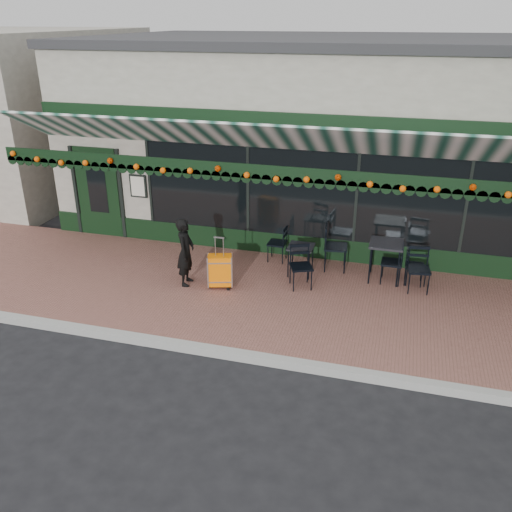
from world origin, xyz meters
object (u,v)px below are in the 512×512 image
(cafe_table_b, at_px, (301,249))
(chair_a_left, at_px, (392,263))
(woman, at_px, (186,252))
(cafe_table_a, at_px, (386,247))
(suitcase, at_px, (220,271))
(chair_b_right, at_px, (336,247))
(chair_b_front, at_px, (301,267))
(chair_a_right, at_px, (414,266))
(chair_a_front, at_px, (419,270))
(chair_b_left, at_px, (277,244))

(cafe_table_b, height_order, chair_a_left, chair_a_left)
(woman, height_order, cafe_table_a, woman)
(suitcase, distance_m, cafe_table_a, 3.41)
(woman, xyz_separation_m, chair_a_left, (4.00, 1.18, -0.27))
(chair_b_right, height_order, chair_b_front, chair_b_right)
(chair_b_right, relative_size, chair_b_front, 1.15)
(woman, relative_size, cafe_table_a, 1.70)
(suitcase, relative_size, chair_b_right, 1.07)
(cafe_table_a, bearing_deg, chair_a_right, -1.94)
(woman, distance_m, chair_a_front, 4.63)
(chair_b_front, bearing_deg, chair_a_right, -3.40)
(cafe_table_a, xyz_separation_m, chair_a_front, (0.67, -0.33, -0.29))
(suitcase, xyz_separation_m, chair_b_front, (1.56, 0.44, 0.08))
(cafe_table_a, height_order, chair_b_right, chair_b_right)
(suitcase, height_order, chair_b_front, suitcase)
(suitcase, xyz_separation_m, cafe_table_a, (3.15, 1.25, 0.38))
(woman, distance_m, chair_a_right, 4.64)
(woman, xyz_separation_m, chair_b_right, (2.81, 1.51, -0.20))
(woman, bearing_deg, chair_a_left, -79.69)
(chair_a_left, xyz_separation_m, chair_a_front, (0.53, -0.24, 0.02))
(chair_a_left, distance_m, chair_a_front, 0.58)
(suitcase, xyz_separation_m, chair_b_left, (0.79, 1.59, 0.04))
(suitcase, distance_m, cafe_table_b, 1.78)
(woman, height_order, chair_b_left, woman)
(chair_a_left, relative_size, chair_b_right, 0.85)
(woman, relative_size, chair_a_left, 1.63)
(chair_b_left, bearing_deg, suitcase, -25.28)
(cafe_table_a, xyz_separation_m, chair_a_right, (0.59, -0.02, -0.35))
(cafe_table_a, distance_m, chair_a_left, 0.35)
(chair_a_left, bearing_deg, chair_b_left, -98.08)
(chair_a_right, distance_m, chair_b_front, 2.32)
(suitcase, bearing_deg, chair_a_left, 2.47)
(chair_a_left, xyz_separation_m, chair_b_right, (-1.19, 0.33, 0.07))
(woman, relative_size, chair_a_right, 1.82)
(suitcase, relative_size, chair_a_right, 1.40)
(woman, relative_size, chair_b_left, 1.73)
(chair_a_front, bearing_deg, woman, -176.50)
(chair_b_front, bearing_deg, chair_a_front, -11.32)
(suitcase, distance_m, chair_a_right, 3.94)
(chair_a_left, distance_m, chair_a_right, 0.46)
(suitcase, distance_m, chair_b_left, 1.77)
(woman, height_order, chair_b_front, woman)
(chair_b_left, height_order, chair_b_right, chair_b_right)
(chair_a_front, relative_size, chair_b_left, 1.10)
(chair_a_right, bearing_deg, cafe_table_b, 95.13)
(cafe_table_b, bearing_deg, chair_b_front, -78.14)
(chair_a_right, bearing_deg, suitcase, 108.51)
(chair_b_right, bearing_deg, cafe_table_a, -109.74)
(woman, relative_size, chair_b_right, 1.39)
(suitcase, bearing_deg, cafe_table_b, 18.90)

